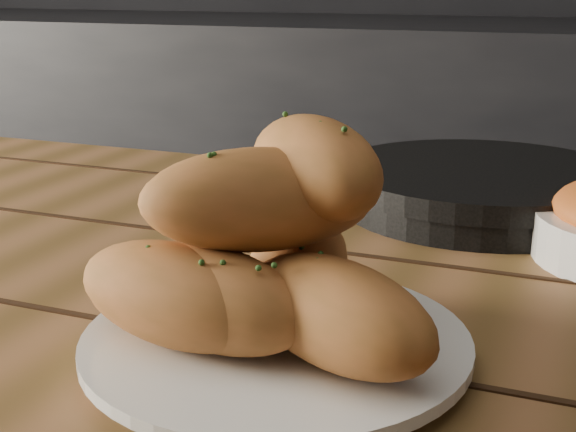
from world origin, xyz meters
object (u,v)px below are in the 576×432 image
Objects in this scene: table at (328,412)px; plate at (276,347)px; bread_rolls at (264,256)px; skillet at (483,188)px.

plate is (0.00, -0.11, 0.11)m from table.
skillet is (0.07, 0.40, -0.05)m from bread_rolls.
table is 6.42× the size of plate.
skillet is at bearing 80.69° from plate.
table is 0.16m from plate.
bread_rolls is 0.61× the size of skillet.
plate reaches higher than table.
plate is 0.41m from skillet.
bread_rolls is at bearing -92.04° from table.
bread_rolls reaches higher than skillet.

